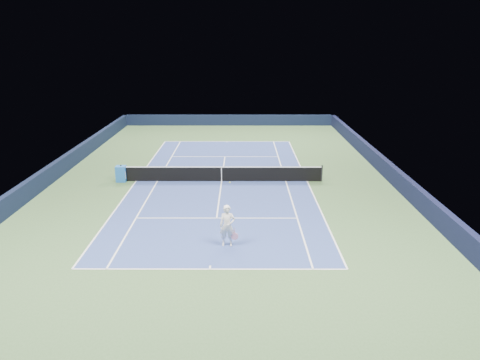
{
  "coord_description": "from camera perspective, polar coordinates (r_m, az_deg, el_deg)",
  "views": [
    {
      "loc": [
        1.24,
        -28.61,
        8.84
      ],
      "look_at": [
        1.19,
        -3.0,
        1.0
      ],
      "focal_mm": 35.0,
      "sensor_mm": 36.0,
      "label": 1
    }
  ],
  "objects": [
    {
      "name": "sideline_doubles_right",
      "position": [
        30.24,
        8.18,
        -0.14
      ],
      "size": [
        0.08,
        23.77,
        0.0
      ],
      "primitive_type": "cube",
      "color": "white",
      "rests_on": "ground"
    },
    {
      "name": "baseline_far",
      "position": [
        41.46,
        -1.6,
        4.72
      ],
      "size": [
        10.97,
        0.08,
        0.0
      ],
      "primitive_type": "cube",
      "color": "white",
      "rests_on": "ground"
    },
    {
      "name": "sideline_singles_left",
      "position": [
        30.42,
        -10.02,
        -0.12
      ],
      "size": [
        0.08,
        23.77,
        0.0
      ],
      "primitive_type": "cube",
      "color": "white",
      "rests_on": "ground"
    },
    {
      "name": "wall_far",
      "position": [
        49.15,
        -1.33,
        7.31
      ],
      "size": [
        22.0,
        0.35,
        1.1
      ],
      "primitive_type": "cube",
      "color": "black",
      "rests_on": "ground"
    },
    {
      "name": "sideline_singles_right",
      "position": [
        30.08,
        5.6,
        -0.14
      ],
      "size": [
        0.08,
        23.77,
        0.0
      ],
      "primitive_type": "cube",
      "color": "white",
      "rests_on": "ground"
    },
    {
      "name": "center_mark_near",
      "position": [
        19.09,
        -3.69,
        -10.58
      ],
      "size": [
        0.08,
        0.3,
        0.0
      ],
      "primitive_type": "cube",
      "color": "white",
      "rests_on": "ground"
    },
    {
      "name": "tennis_player",
      "position": [
        20.55,
        -1.55,
        -5.6
      ],
      "size": [
        0.83,
        1.26,
        2.64
      ],
      "color": "white",
      "rests_on": "ground"
    },
    {
      "name": "center_mark_far",
      "position": [
        41.32,
        -1.61,
        4.68
      ],
      "size": [
        0.08,
        0.3,
        0.0
      ],
      "primitive_type": "cube",
      "color": "white",
      "rests_on": "ground"
    },
    {
      "name": "service_line_far",
      "position": [
        36.13,
        -1.85,
        2.86
      ],
      "size": [
        8.23,
        0.08,
        0.0
      ],
      "primitive_type": "cube",
      "color": "white",
      "rests_on": "ground"
    },
    {
      "name": "service_line_near",
      "position": [
        23.93,
        -2.87,
        -4.66
      ],
      "size": [
        8.23,
        0.08,
        0.0
      ],
      "primitive_type": "cube",
      "color": "white",
      "rests_on": "ground"
    },
    {
      "name": "ground",
      "position": [
        29.97,
        -2.26,
        -0.15
      ],
      "size": [
        40.0,
        40.0,
        0.0
      ],
      "primitive_type": "plane",
      "color": "#395830",
      "rests_on": "ground"
    },
    {
      "name": "sideline_doubles_left",
      "position": [
        30.69,
        -12.54,
        -0.12
      ],
      "size": [
        0.08,
        23.77,
        0.0
      ],
      "primitive_type": "cube",
      "color": "white",
      "rests_on": "ground"
    },
    {
      "name": "court_surface",
      "position": [
        29.97,
        -2.26,
        -0.14
      ],
      "size": [
        10.97,
        23.77,
        0.01
      ],
      "primitive_type": "cube",
      "color": "navy",
      "rests_on": "ground"
    },
    {
      "name": "wall_left",
      "position": [
        32.14,
        -21.94,
        0.81
      ],
      "size": [
        0.35,
        40.0,
        1.1
      ],
      "primitive_type": "cube",
      "color": "#101932",
      "rests_on": "ground"
    },
    {
      "name": "tennis_net",
      "position": [
        29.82,
        -2.27,
        0.78
      ],
      "size": [
        12.9,
        0.1,
        1.07
      ],
      "color": "black",
      "rests_on": "ground"
    },
    {
      "name": "baseline_near",
      "position": [
        18.95,
        -3.72,
        -10.79
      ],
      "size": [
        10.97,
        0.08,
        0.0
      ],
      "primitive_type": "cube",
      "color": "white",
      "rests_on": "ground"
    },
    {
      "name": "center_service_line",
      "position": [
        29.97,
        -2.26,
        -0.13
      ],
      "size": [
        0.08,
        12.8,
        0.0
      ],
      "primitive_type": "cube",
      "color": "white",
      "rests_on": "ground"
    },
    {
      "name": "sponsor_cube",
      "position": [
        30.72,
        -14.28,
        0.74
      ],
      "size": [
        0.65,
        0.57,
        1.02
      ],
      "color": "blue",
      "rests_on": "ground"
    },
    {
      "name": "wall_right",
      "position": [
        31.29,
        17.96,
        0.81
      ],
      "size": [
        0.35,
        40.0,
        1.1
      ],
      "primitive_type": "cube",
      "color": "black",
      "rests_on": "ground"
    }
  ]
}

